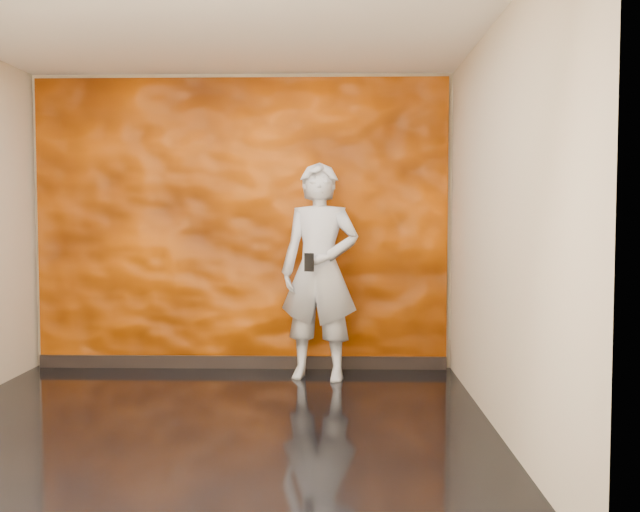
# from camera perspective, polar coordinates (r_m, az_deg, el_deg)

# --- Properties ---
(room) EXTENTS (4.02, 4.02, 2.81)m
(room) POSITION_cam_1_polar(r_m,az_deg,el_deg) (4.89, -9.41, 2.47)
(room) COLOR black
(room) RESTS_ON ground
(feature_wall) EXTENTS (3.90, 0.06, 2.75)m
(feature_wall) POSITION_cam_1_polar(r_m,az_deg,el_deg) (6.82, -6.30, 2.56)
(feature_wall) COLOR #DF5800
(feature_wall) RESTS_ON ground
(baseboard) EXTENTS (3.90, 0.04, 0.12)m
(baseboard) POSITION_cam_1_polar(r_m,az_deg,el_deg) (6.93, -6.27, -8.44)
(baseboard) COLOR black
(baseboard) RESTS_ON ground
(man) EXTENTS (0.78, 0.60, 1.93)m
(man) POSITION_cam_1_polar(r_m,az_deg,el_deg) (6.34, -0.02, -1.24)
(man) COLOR #999EA9
(man) RESTS_ON ground
(phone) EXTENTS (0.08, 0.05, 0.16)m
(phone) POSITION_cam_1_polar(r_m,az_deg,el_deg) (6.06, -0.88, -0.51)
(phone) COLOR black
(phone) RESTS_ON man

